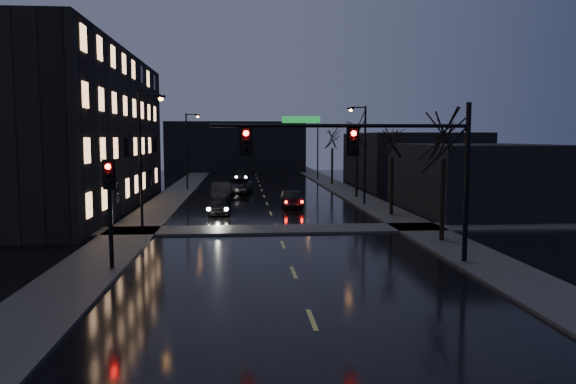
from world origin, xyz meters
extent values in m
plane|color=black|center=(0.00, 0.00, 0.00)|extent=(160.00, 160.00, 0.00)
cube|color=#2D2D2B|center=(-8.50, 35.00, 0.06)|extent=(3.00, 140.00, 0.12)
cube|color=#2D2D2B|center=(8.50, 35.00, 0.06)|extent=(3.00, 140.00, 0.12)
cube|color=#2D2D2B|center=(0.00, 18.50, 0.06)|extent=(40.00, 3.00, 0.12)
cube|color=black|center=(-16.50, 30.00, 6.00)|extent=(12.00, 30.00, 12.00)
cube|color=black|center=(15.50, 26.00, 2.50)|extent=(10.00, 14.00, 5.00)
cube|color=black|center=(17.00, 48.00, 3.00)|extent=(12.00, 18.00, 6.00)
cube|color=black|center=(-3.00, 78.00, 4.00)|extent=(22.00, 10.00, 8.00)
cylinder|color=black|center=(7.60, 9.00, 3.50)|extent=(0.22, 0.22, 7.00)
cylinder|color=black|center=(2.10, 9.00, 6.00)|extent=(11.00, 0.16, 0.16)
cylinder|color=black|center=(6.60, 9.00, 5.00)|extent=(2.05, 0.10, 2.05)
cube|color=#0C591E|center=(0.40, 9.00, 6.25)|extent=(1.60, 0.04, 0.28)
cube|color=black|center=(-1.90, 9.00, 5.35)|extent=(0.35, 0.28, 1.05)
sphere|color=#FF0705|center=(-1.90, 8.84, 5.68)|extent=(0.22, 0.22, 0.22)
cube|color=black|center=(2.60, 9.00, 5.35)|extent=(0.35, 0.28, 1.05)
sphere|color=#FF0705|center=(2.60, 8.84, 5.68)|extent=(0.22, 0.22, 0.22)
cylinder|color=black|center=(-7.50, 9.00, 2.20)|extent=(0.18, 0.18, 4.40)
cube|color=black|center=(-7.50, 9.00, 4.00)|extent=(0.35, 0.28, 1.05)
sphere|color=#FF0705|center=(-7.50, 8.84, 4.33)|extent=(0.22, 0.22, 0.22)
cylinder|color=black|center=(8.40, 14.00, 2.20)|extent=(0.24, 0.24, 4.40)
cylinder|color=black|center=(8.40, 24.00, 2.06)|extent=(0.24, 0.24, 4.12)
cylinder|color=black|center=(8.40, 36.00, 2.34)|extent=(0.24, 0.24, 4.68)
cylinder|color=black|center=(8.40, 50.00, 2.15)|extent=(0.24, 0.24, 4.29)
cylinder|color=black|center=(-7.80, 18.00, 4.00)|extent=(0.16, 0.16, 8.00)
cylinder|color=black|center=(-7.20, 18.00, 7.90)|extent=(1.20, 0.10, 0.10)
cube|color=black|center=(-6.60, 18.00, 7.80)|extent=(0.50, 0.25, 0.15)
sphere|color=orange|center=(-6.60, 18.00, 7.70)|extent=(0.28, 0.28, 0.28)
cylinder|color=black|center=(-7.80, 45.00, 4.00)|extent=(0.16, 0.16, 8.00)
cylinder|color=black|center=(-7.20, 45.00, 7.90)|extent=(1.20, 0.10, 0.10)
cube|color=black|center=(-6.60, 45.00, 7.80)|extent=(0.50, 0.25, 0.15)
sphere|color=orange|center=(-6.60, 45.00, 7.70)|extent=(0.28, 0.28, 0.28)
cylinder|color=black|center=(7.80, 30.00, 4.00)|extent=(0.16, 0.16, 8.00)
cylinder|color=black|center=(7.20, 30.00, 7.90)|extent=(1.20, 0.10, 0.10)
cube|color=black|center=(6.60, 30.00, 7.80)|extent=(0.50, 0.25, 0.15)
sphere|color=orange|center=(6.60, 30.00, 7.70)|extent=(0.28, 0.28, 0.28)
cylinder|color=black|center=(7.80, 58.00, 4.00)|extent=(0.16, 0.16, 8.00)
cylinder|color=black|center=(7.20, 58.00, 7.90)|extent=(1.20, 0.10, 0.10)
cube|color=black|center=(6.60, 58.00, 7.80)|extent=(0.50, 0.25, 0.15)
sphere|color=orange|center=(6.60, 58.00, 7.70)|extent=(0.28, 0.28, 0.28)
imported|color=black|center=(-3.75, 25.87, 0.66)|extent=(1.84, 3.98, 1.32)
imported|color=black|center=(-3.85, 34.44, 0.81)|extent=(1.73, 4.91, 1.62)
imported|color=black|center=(-2.51, 40.28, 0.79)|extent=(3.15, 5.91, 1.58)
imported|color=black|center=(-2.17, 56.92, 0.70)|extent=(2.23, 4.95, 1.41)
imported|color=black|center=(1.80, 29.26, 0.68)|extent=(1.53, 4.13, 1.35)
camera|label=1|loc=(-2.09, -14.42, 5.51)|focal=35.00mm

